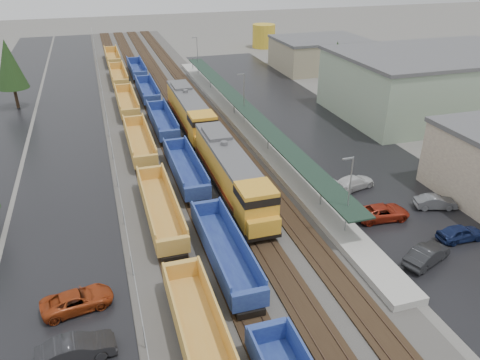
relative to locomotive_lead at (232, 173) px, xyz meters
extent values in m
cube|color=#302D2B|center=(-2.00, 29.28, -2.55)|extent=(20.00, 160.00, 0.08)
cube|color=black|center=(-8.00, 29.28, -2.43)|extent=(2.60, 160.00, 0.15)
cube|color=#473326|center=(-8.72, 29.28, -2.32)|extent=(0.08, 160.00, 0.07)
cube|color=#473326|center=(-7.28, 29.28, -2.32)|extent=(0.08, 160.00, 0.07)
cube|color=black|center=(-4.00, 29.28, -2.43)|extent=(2.60, 160.00, 0.15)
cube|color=#473326|center=(-4.72, 29.28, -2.32)|extent=(0.08, 160.00, 0.07)
cube|color=#473326|center=(-3.28, 29.28, -2.32)|extent=(0.08, 160.00, 0.07)
cube|color=black|center=(0.00, 29.28, -2.43)|extent=(2.60, 160.00, 0.15)
cube|color=#473326|center=(-0.72, 29.28, -2.32)|extent=(0.08, 160.00, 0.07)
cube|color=#473326|center=(0.72, 29.28, -2.32)|extent=(0.08, 160.00, 0.07)
cube|color=black|center=(4.00, 29.28, -2.43)|extent=(2.60, 160.00, 0.15)
cube|color=#473326|center=(3.28, 29.28, -2.32)|extent=(0.08, 160.00, 0.07)
cube|color=#473326|center=(4.72, 29.28, -2.32)|extent=(0.08, 160.00, 0.07)
cube|color=black|center=(-17.00, 29.28, -2.58)|extent=(10.00, 160.00, 0.02)
cube|color=black|center=(17.00, 19.28, -2.58)|extent=(16.00, 100.00, 0.02)
cube|color=#9E9B93|center=(7.50, 19.28, -2.24)|extent=(3.00, 80.00, 0.70)
cylinder|color=gray|center=(7.50, -5.72, -0.69)|extent=(0.16, 0.16, 2.40)
cylinder|color=gray|center=(7.50, 9.28, -0.69)|extent=(0.16, 0.16, 2.40)
cylinder|color=gray|center=(7.50, 24.28, -0.69)|extent=(0.16, 0.16, 2.40)
cylinder|color=gray|center=(7.50, 39.28, -0.69)|extent=(0.16, 0.16, 2.40)
cylinder|color=gray|center=(7.50, 54.28, -0.69)|extent=(0.16, 0.16, 2.40)
cube|color=black|center=(7.50, 19.28, 0.61)|extent=(2.60, 65.00, 0.15)
cylinder|color=gray|center=(7.50, -10.72, 1.41)|extent=(0.12, 0.12, 8.00)
cube|color=gray|center=(7.00, -10.72, 5.31)|extent=(1.00, 0.15, 0.12)
cylinder|color=gray|center=(7.50, 19.28, 1.41)|extent=(0.12, 0.12, 8.00)
cube|color=gray|center=(7.00, 19.28, 5.31)|extent=(1.00, 0.15, 0.12)
cylinder|color=gray|center=(7.50, 49.28, 1.41)|extent=(0.12, 0.12, 8.00)
cube|color=gray|center=(7.00, 49.28, 5.31)|extent=(1.00, 0.15, 0.12)
cylinder|color=gray|center=(-11.50, -18.72, -1.59)|extent=(0.08, 0.08, 2.00)
cylinder|color=gray|center=(-11.50, -10.72, -1.59)|extent=(0.08, 0.08, 2.00)
cylinder|color=gray|center=(-11.50, -2.72, -1.59)|extent=(0.08, 0.08, 2.00)
cylinder|color=gray|center=(-11.50, 5.28, -1.59)|extent=(0.08, 0.08, 2.00)
cylinder|color=gray|center=(-11.50, 13.28, -1.59)|extent=(0.08, 0.08, 2.00)
cylinder|color=gray|center=(-11.50, 21.28, -1.59)|extent=(0.08, 0.08, 2.00)
cylinder|color=gray|center=(-11.50, 29.28, -1.59)|extent=(0.08, 0.08, 2.00)
cylinder|color=gray|center=(-11.50, 37.28, -1.59)|extent=(0.08, 0.08, 2.00)
cylinder|color=gray|center=(-11.50, 45.28, -1.59)|extent=(0.08, 0.08, 2.00)
cylinder|color=gray|center=(-11.50, 53.28, -1.59)|extent=(0.08, 0.08, 2.00)
cylinder|color=gray|center=(-11.50, 61.28, -1.59)|extent=(0.08, 0.08, 2.00)
cylinder|color=gray|center=(-11.50, 69.28, -1.59)|extent=(0.08, 0.08, 2.00)
cylinder|color=gray|center=(-11.50, 77.28, -1.59)|extent=(0.08, 0.08, 2.00)
cylinder|color=gray|center=(-11.50, 85.28, -1.59)|extent=(0.08, 0.08, 2.00)
cylinder|color=gray|center=(-11.50, 93.28, -1.59)|extent=(0.08, 0.08, 2.00)
cylinder|color=gray|center=(-11.50, 101.28, -1.59)|extent=(0.08, 0.08, 2.00)
cube|color=gray|center=(-11.50, 29.28, -0.59)|extent=(0.05, 160.00, 0.05)
cube|color=#92A68D|center=(38.00, 17.28, 1.91)|extent=(30.00, 20.00, 9.00)
cube|color=#59595B|center=(38.00, 17.28, 6.66)|extent=(30.60, 20.40, 0.50)
cube|color=gray|center=(34.00, 49.28, 0.41)|extent=(18.00, 14.00, 6.00)
cube|color=#59595B|center=(34.00, 49.28, 3.66)|extent=(18.36, 14.28, 0.50)
ellipsoid|color=#54664F|center=(-32.00, 169.28, -2.59)|extent=(154.00, 110.00, 19.80)
ellipsoid|color=#54664F|center=(38.00, 179.28, -2.59)|extent=(196.00, 140.00, 25.20)
cylinder|color=#332316|center=(-25.00, 39.28, -0.94)|extent=(0.50, 0.50, 3.30)
cone|color=black|center=(-25.00, 39.28, 4.56)|extent=(4.84, 4.84, 7.70)
cylinder|color=#332316|center=(26.00, 27.28, -1.09)|extent=(0.50, 0.50, 3.00)
cone|color=black|center=(26.00, 27.28, 3.91)|extent=(4.40, 4.40, 7.00)
cube|color=black|center=(0.00, 0.76, -1.69)|extent=(3.23, 21.53, 0.43)
cube|color=orange|center=(0.00, 1.84, 0.14)|extent=(3.01, 17.22, 3.23)
cube|color=orange|center=(0.00, -7.63, 0.35)|extent=(3.23, 3.44, 3.66)
cube|color=black|center=(0.00, -7.63, 1.43)|extent=(3.28, 3.50, 0.75)
cube|color=orange|center=(0.00, -9.57, -0.72)|extent=(3.01, 1.08, 1.51)
cube|color=#59595B|center=(0.00, 1.84, 1.86)|extent=(3.07, 17.22, 0.38)
cube|color=maroon|center=(-1.53, 1.84, -1.16)|extent=(0.04, 17.22, 0.38)
cube|color=maroon|center=(1.53, 1.84, -1.16)|extent=(0.04, 17.22, 0.38)
cube|color=black|center=(0.00, 0.76, -2.12)|extent=(2.37, 6.46, 0.65)
cube|color=black|center=(0.00, -6.77, -2.02)|extent=(2.58, 4.31, 0.54)
cube|color=black|center=(0.00, 8.30, -2.02)|extent=(2.58, 4.31, 0.54)
cylinder|color=#59595B|center=(0.00, 2.92, 2.18)|extent=(0.75, 0.75, 0.54)
cube|color=#59595B|center=(0.00, 6.15, 2.13)|extent=(2.58, 4.31, 0.54)
cube|color=black|center=(0.00, 21.76, -1.69)|extent=(3.23, 21.53, 0.43)
cube|color=orange|center=(0.00, 22.84, 0.14)|extent=(3.01, 17.22, 3.23)
cube|color=orange|center=(0.00, 13.37, 0.35)|extent=(3.23, 3.44, 3.66)
cube|color=black|center=(0.00, 13.37, 1.43)|extent=(3.28, 3.50, 0.75)
cube|color=orange|center=(0.00, 11.43, -0.72)|extent=(3.01, 1.08, 1.51)
cube|color=#59595B|center=(0.00, 22.84, 1.86)|extent=(3.07, 17.22, 0.38)
cube|color=maroon|center=(-1.53, 22.84, -1.16)|extent=(0.04, 17.22, 0.38)
cube|color=maroon|center=(1.53, 22.84, -1.16)|extent=(0.04, 17.22, 0.38)
cube|color=black|center=(0.00, 21.76, -2.12)|extent=(2.37, 6.46, 0.65)
cube|color=black|center=(0.00, 14.23, -2.02)|extent=(2.58, 4.31, 0.54)
cube|color=black|center=(0.00, 29.30, -2.02)|extent=(2.58, 4.31, 0.54)
cylinder|color=#59595B|center=(0.00, 23.92, 2.18)|extent=(0.75, 0.75, 0.54)
cube|color=#59595B|center=(0.00, 27.15, 2.13)|extent=(2.58, 4.31, 0.54)
cube|color=gold|center=(-8.00, -20.43, -1.70)|extent=(2.79, 13.99, 0.27)
cube|color=gold|center=(-9.34, -20.43, -0.73)|extent=(0.16, 13.99, 1.93)
cube|color=gold|center=(-6.66, -20.43, -0.73)|extent=(0.16, 13.99, 1.93)
cube|color=gold|center=(-8.00, -13.22, -0.95)|extent=(2.79, 0.54, 1.50)
cube|color=black|center=(-8.00, -13.97, -2.02)|extent=(2.14, 2.36, 0.54)
cube|color=gold|center=(-8.00, -2.69, -1.70)|extent=(2.79, 13.99, 0.27)
cube|color=gold|center=(-9.34, -2.69, -0.73)|extent=(0.16, 13.99, 1.93)
cube|color=gold|center=(-6.66, -2.69, -0.73)|extent=(0.16, 13.99, 1.93)
cube|color=gold|center=(-8.00, -9.90, -0.95)|extent=(2.79, 0.54, 1.50)
cube|color=gold|center=(-8.00, 4.52, -0.95)|extent=(2.79, 0.54, 1.50)
cube|color=black|center=(-8.00, -9.15, -2.02)|extent=(2.14, 2.36, 0.54)
cube|color=black|center=(-8.00, 3.77, -2.02)|extent=(2.14, 2.36, 0.54)
cube|color=gold|center=(-8.00, 15.05, -1.70)|extent=(2.79, 13.99, 0.27)
cube|color=gold|center=(-9.34, 15.05, -0.73)|extent=(0.16, 13.99, 1.93)
cube|color=gold|center=(-6.66, 15.05, -0.73)|extent=(0.16, 13.99, 1.93)
cube|color=gold|center=(-8.00, 7.84, -0.95)|extent=(2.79, 0.54, 1.50)
cube|color=gold|center=(-8.00, 22.26, -0.95)|extent=(2.79, 0.54, 1.50)
cube|color=black|center=(-8.00, 8.59, -2.02)|extent=(2.14, 2.36, 0.54)
cube|color=black|center=(-8.00, 21.51, -2.02)|extent=(2.14, 2.36, 0.54)
cube|color=gold|center=(-8.00, 32.79, -1.70)|extent=(2.79, 13.99, 0.27)
cube|color=gold|center=(-9.34, 32.79, -0.73)|extent=(0.16, 13.99, 1.93)
cube|color=gold|center=(-6.66, 32.79, -0.73)|extent=(0.16, 13.99, 1.93)
cube|color=gold|center=(-8.00, 25.58, -0.95)|extent=(2.79, 0.54, 1.50)
cube|color=gold|center=(-8.00, 40.00, -0.95)|extent=(2.79, 0.54, 1.50)
cube|color=black|center=(-8.00, 26.33, -2.02)|extent=(2.14, 2.36, 0.54)
cube|color=black|center=(-8.00, 39.25, -2.02)|extent=(2.14, 2.36, 0.54)
cube|color=gold|center=(-8.00, 50.53, -1.70)|extent=(2.79, 13.99, 0.27)
cube|color=gold|center=(-9.34, 50.53, -0.73)|extent=(0.16, 13.99, 1.93)
cube|color=gold|center=(-6.66, 50.53, -0.73)|extent=(0.16, 13.99, 1.93)
cube|color=gold|center=(-8.00, 43.32, -0.95)|extent=(2.79, 0.54, 1.50)
cube|color=gold|center=(-8.00, 57.74, -0.95)|extent=(2.79, 0.54, 1.50)
cube|color=black|center=(-8.00, 44.07, -2.02)|extent=(2.14, 2.36, 0.54)
cube|color=black|center=(-8.00, 56.99, -2.02)|extent=(2.14, 2.36, 0.54)
cube|color=gold|center=(-8.00, 68.27, -1.70)|extent=(2.79, 13.99, 0.27)
cube|color=gold|center=(-9.34, 68.27, -0.73)|extent=(0.16, 13.99, 1.93)
cube|color=gold|center=(-6.66, 68.27, -0.73)|extent=(0.16, 13.99, 1.93)
cube|color=gold|center=(-8.00, 61.07, -0.95)|extent=(2.79, 0.54, 1.50)
cube|color=gold|center=(-8.00, 75.48, -0.95)|extent=(2.79, 0.54, 1.50)
cube|color=black|center=(-8.00, 61.82, -2.02)|extent=(2.14, 2.36, 0.54)
cube|color=black|center=(-8.00, 74.73, -2.02)|extent=(2.14, 2.36, 0.54)
cube|color=navy|center=(-4.00, -21.26, -0.96)|extent=(2.76, 0.53, 1.48)
cube|color=black|center=(-4.00, -22.00, -2.02)|extent=(2.12, 2.33, 0.53)
cube|color=navy|center=(-4.00, -11.32, -1.70)|extent=(2.76, 12.88, 0.27)
cube|color=navy|center=(-5.33, -11.32, -0.75)|extent=(0.16, 12.88, 1.91)
cube|color=navy|center=(-2.67, -11.32, -0.75)|extent=(0.16, 12.88, 1.91)
cube|color=navy|center=(-4.00, -17.97, -0.96)|extent=(2.76, 0.53, 1.48)
cube|color=navy|center=(-4.00, -4.67, -0.96)|extent=(2.76, 0.53, 1.48)
cube|color=black|center=(-4.00, -17.23, -2.02)|extent=(2.12, 2.33, 0.53)
cube|color=black|center=(-4.00, -5.41, -2.02)|extent=(2.12, 2.33, 0.53)
cube|color=navy|center=(-4.00, 5.27, -1.70)|extent=(2.76, 12.88, 0.27)
cube|color=navy|center=(-5.33, 5.27, -0.75)|extent=(0.16, 12.88, 1.91)
cube|color=navy|center=(-2.67, 5.27, -0.75)|extent=(0.16, 12.88, 1.91)
cube|color=navy|center=(-4.00, -1.39, -0.96)|extent=(2.76, 0.53, 1.48)
cube|color=navy|center=(-4.00, 11.92, -0.96)|extent=(2.76, 0.53, 1.48)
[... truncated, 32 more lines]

